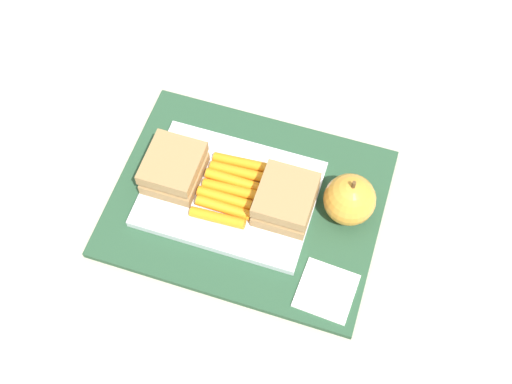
% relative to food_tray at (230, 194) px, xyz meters
% --- Properties ---
extents(ground_plane, '(2.40, 2.40, 0.00)m').
position_rel_food_tray_xyz_m(ground_plane, '(0.03, 0.00, -0.02)').
color(ground_plane, '#B7AD99').
extents(lunchbag_mat, '(0.36, 0.28, 0.01)m').
position_rel_food_tray_xyz_m(lunchbag_mat, '(0.03, 0.00, -0.01)').
color(lunchbag_mat, '#284C33').
rests_on(lunchbag_mat, ground_plane).
extents(food_tray, '(0.23, 0.17, 0.01)m').
position_rel_food_tray_xyz_m(food_tray, '(0.00, 0.00, 0.00)').
color(food_tray, white).
rests_on(food_tray, lunchbag_mat).
extents(sandwich_half_left, '(0.07, 0.08, 0.04)m').
position_rel_food_tray_xyz_m(sandwich_half_left, '(-0.08, 0.00, 0.03)').
color(sandwich_half_left, '#9E7A4C').
rests_on(sandwich_half_left, food_tray).
extents(sandwich_half_right, '(0.07, 0.08, 0.04)m').
position_rel_food_tray_xyz_m(sandwich_half_right, '(0.08, 0.00, 0.03)').
color(sandwich_half_right, '#9E7A4C').
rests_on(sandwich_half_right, food_tray).
extents(carrot_sticks_bundle, '(0.08, 0.10, 0.02)m').
position_rel_food_tray_xyz_m(carrot_sticks_bundle, '(0.00, 0.00, 0.01)').
color(carrot_sticks_bundle, orange).
rests_on(carrot_sticks_bundle, food_tray).
extents(apple, '(0.07, 0.07, 0.08)m').
position_rel_food_tray_xyz_m(apple, '(0.16, 0.03, 0.03)').
color(apple, gold).
rests_on(apple, lunchbag_mat).
extents(paper_napkin, '(0.07, 0.07, 0.00)m').
position_rel_food_tray_xyz_m(paper_napkin, '(0.16, -0.09, -0.00)').
color(paper_napkin, white).
rests_on(paper_napkin, lunchbag_mat).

